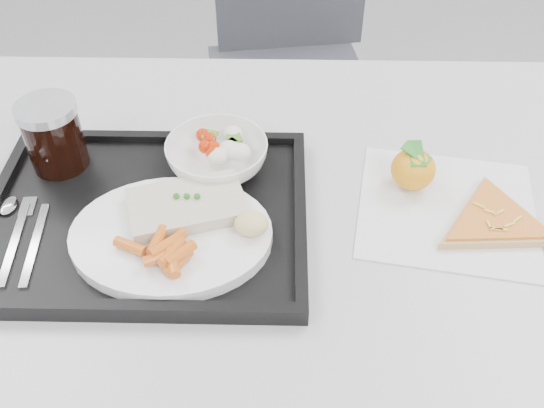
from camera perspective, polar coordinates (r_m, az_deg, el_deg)
name	(u,v)px	position (r m, az deg, el deg)	size (l,w,h in m)	color
table	(246,232)	(0.94, -2.45, -2.61)	(1.20, 0.80, 0.75)	#ACACAE
chair	(290,42)	(1.71, 1.74, 14.96)	(0.48, 0.48, 0.93)	#34353B
tray	(146,216)	(0.87, -11.74, -1.12)	(0.45, 0.35, 0.03)	black
dinner_plate	(171,235)	(0.82, -9.45, -2.94)	(0.27, 0.27, 0.02)	white
fish_fillet	(187,206)	(0.83, -7.98, -0.15)	(0.18, 0.14, 0.03)	beige
bread_roll	(251,224)	(0.79, -1.95, -1.89)	(0.05, 0.04, 0.03)	tan
salad_bowl	(217,156)	(0.91, -5.18, 4.52)	(0.15, 0.15, 0.05)	white
cola_glass	(53,134)	(0.95, -19.90, 6.18)	(0.09, 0.09, 0.11)	black
cutlery	(19,227)	(0.90, -22.68, -2.02)	(0.09, 0.17, 0.01)	silver
napkin	(447,209)	(0.91, 16.13, -0.46)	(0.29, 0.28, 0.00)	silver
tangerine	(413,169)	(0.91, 13.14, 3.23)	(0.09, 0.09, 0.07)	#FF5B0E
pizza_slice	(494,221)	(0.90, 20.19, -1.50)	(0.27, 0.27, 0.02)	#B67A4D
carrot_pile	(165,251)	(0.77, -10.01, -4.41)	(0.11, 0.08, 0.02)	#CC5C17
salad_contents	(224,147)	(0.91, -4.52, 5.36)	(0.09, 0.08, 0.02)	#B92203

